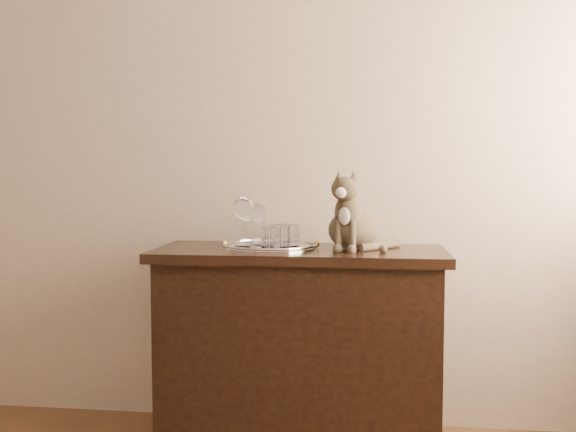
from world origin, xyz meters
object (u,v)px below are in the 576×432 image
object	(u,v)px
wine_glass_d	(259,224)
wine_glass_a	(247,223)
sideboard	(300,349)
wine_glass_c	(243,221)
tray	(270,247)
tumbler_b	(271,238)
tumbler_a	(280,236)
tumbler_c	(290,236)
cat	(354,210)

from	to	relation	value
wine_glass_d	wine_glass_a	bearing A→B (deg)	154.33
sideboard	wine_glass_c	bearing A→B (deg)	-178.98
tray	wine_glass_d	size ratio (longest dim) A/B	2.22
tray	tumbler_b	xyz separation A→B (m)	(0.02, -0.12, 0.05)
tumbler_b	tumbler_a	bearing A→B (deg)	61.21
wine_glass_a	wine_glass_d	size ratio (longest dim) A/B	1.04
tumbler_c	cat	xyz separation A→B (m)	(0.27, 0.00, 0.11)
wine_glass_d	tumbler_b	world-z (taller)	wine_glass_d
wine_glass_a	tumbler_a	bearing A→B (deg)	-35.03
wine_glass_c	tumbler_c	size ratio (longest dim) A/B	2.40
wine_glass_a	cat	distance (m)	0.46
tray	tumbler_a	distance (m)	0.10
tumbler_a	tray	bearing A→B (deg)	128.36
wine_glass_c	cat	xyz separation A→B (m)	(0.46, 0.03, 0.05)
tumbler_c	cat	distance (m)	0.29
tray	wine_glass_a	distance (m)	0.15
wine_glass_a	wine_glass_d	distance (m)	0.06
wine_glass_c	wine_glass_d	xyz separation A→B (m)	(0.06, 0.05, -0.02)
wine_glass_d	cat	distance (m)	0.41
sideboard	tray	bearing A→B (deg)	170.73
tray	wine_glass_c	size ratio (longest dim) A/B	1.89
tray	sideboard	bearing A→B (deg)	-9.27
wine_glass_d	tray	bearing A→B (deg)	-21.70
wine_glass_c	tray	bearing A→B (deg)	12.44
tumbler_b	tumbler_c	world-z (taller)	same
tumbler_a	tumbler_c	bearing A→B (deg)	62.06
tray	wine_glass_c	distance (m)	0.16
tumbler_b	wine_glass_c	bearing A→B (deg)	143.99
tumbler_b	cat	size ratio (longest dim) A/B	0.28
tumbler_b	cat	world-z (taller)	cat
tumbler_a	tumbler_b	xyz separation A→B (m)	(-0.03, -0.06, -0.00)
tray	wine_glass_a	world-z (taller)	wine_glass_a
tumbler_a	tumbler_b	world-z (taller)	tumbler_a
cat	sideboard	bearing A→B (deg)	-158.26
tumbler_c	cat	world-z (taller)	cat
tumbler_c	wine_glass_c	bearing A→B (deg)	-173.92
wine_glass_a	wine_glass_c	size ratio (longest dim) A/B	0.88
sideboard	cat	xyz separation A→B (m)	(0.22, 0.02, 0.59)
sideboard	tumbler_c	xyz separation A→B (m)	(-0.04, 0.02, 0.48)
sideboard	tray	xyz separation A→B (m)	(-0.13, 0.02, 0.43)
wine_glass_d	tumbler_c	xyz separation A→B (m)	(0.13, -0.02, -0.05)
wine_glass_a	tumbler_c	distance (m)	0.20
wine_glass_a	tumbler_c	world-z (taller)	wine_glass_a
tray	wine_glass_c	xyz separation A→B (m)	(-0.11, -0.02, 0.11)
sideboard	tumbler_b	world-z (taller)	tumbler_b
wine_glass_c	tumbler_b	xyz separation A→B (m)	(0.13, -0.10, -0.06)
wine_glass_a	tumbler_a	world-z (taller)	wine_glass_a
tumbler_a	sideboard	bearing A→B (deg)	29.65
sideboard	wine_glass_d	distance (m)	0.55
tray	tumbler_a	xyz separation A→B (m)	(0.05, -0.06, 0.05)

